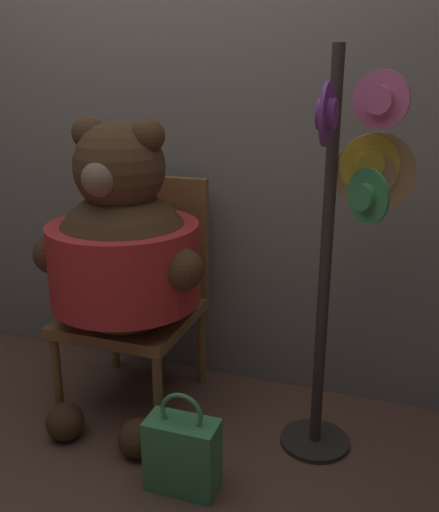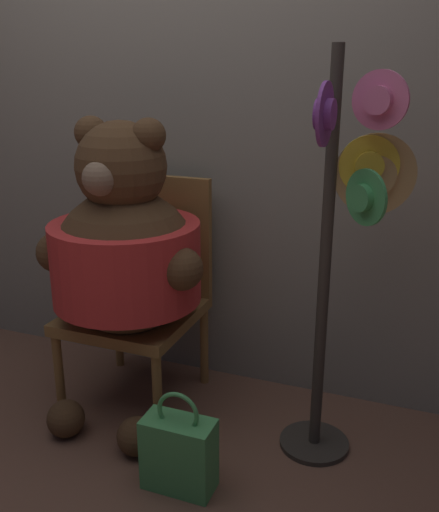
# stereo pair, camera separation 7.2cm
# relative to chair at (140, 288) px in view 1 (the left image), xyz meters

# --- Properties ---
(ground_plane) EXTENTS (14.00, 14.00, 0.00)m
(ground_plane) POSITION_rel_chair_xyz_m (0.09, -0.47, -0.52)
(ground_plane) COLOR brown
(wall_back) EXTENTS (8.00, 0.10, 2.45)m
(wall_back) POSITION_rel_chair_xyz_m (0.09, 0.31, 0.71)
(wall_back) COLOR gray
(wall_back) RESTS_ON ground_plane
(chair) EXTENTS (0.53, 0.55, 1.00)m
(chair) POSITION_rel_chair_xyz_m (0.00, 0.00, 0.00)
(chair) COLOR olive
(chair) RESTS_ON ground_plane
(teddy_bear) EXTENTS (0.74, 0.66, 1.29)m
(teddy_bear) POSITION_rel_chair_xyz_m (0.03, -0.19, 0.23)
(teddy_bear) COLOR #4C331E
(teddy_bear) RESTS_ON ground_plane
(hat_display_rack) EXTENTS (0.42, 0.38, 1.54)m
(hat_display_rack) POSITION_rel_chair_xyz_m (0.91, -0.16, 0.38)
(hat_display_rack) COLOR #332D28
(hat_display_rack) RESTS_ON ground_plane
(handbag_on_ground) EXTENTS (0.26, 0.13, 0.39)m
(handbag_on_ground) POSITION_rel_chair_xyz_m (0.43, -0.56, -0.37)
(handbag_on_ground) COLOR #479E56
(handbag_on_ground) RESTS_ON ground_plane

